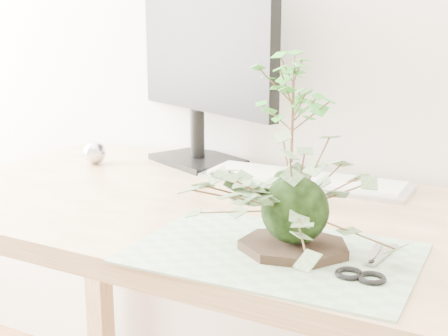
{
  "coord_description": "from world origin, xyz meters",
  "views": [
    {
      "loc": [
        0.54,
        0.17,
        1.11
      ],
      "look_at": [
        0.0,
        1.14,
        0.84
      ],
      "focal_mm": 50.0,
      "sensor_mm": 36.0,
      "label": 1
    }
  ],
  "objects_px": {
    "ivy_kokedama": "(296,179)",
    "monitor": "(198,51)",
    "desk": "(287,257)",
    "maple_kokedama": "(293,93)",
    "keyboard": "(304,180)"
  },
  "relations": [
    {
      "from": "keyboard",
      "to": "desk",
      "type": "bearing_deg",
      "value": -77.29
    },
    {
      "from": "desk",
      "to": "ivy_kokedama",
      "type": "bearing_deg",
      "value": -63.97
    },
    {
      "from": "maple_kokedama",
      "to": "keyboard",
      "type": "distance_m",
      "value": 0.27
    },
    {
      "from": "ivy_kokedama",
      "to": "monitor",
      "type": "height_order",
      "value": "monitor"
    },
    {
      "from": "keyboard",
      "to": "monitor",
      "type": "xyz_separation_m",
      "value": [
        -0.32,
        0.06,
        0.28
      ]
    },
    {
      "from": "ivy_kokedama",
      "to": "keyboard",
      "type": "xyz_separation_m",
      "value": [
        -0.15,
        0.41,
        -0.12
      ]
    },
    {
      "from": "desk",
      "to": "maple_kokedama",
      "type": "bearing_deg",
      "value": 110.0
    },
    {
      "from": "monitor",
      "to": "maple_kokedama",
      "type": "bearing_deg",
      "value": -8.85
    },
    {
      "from": "ivy_kokedama",
      "to": "monitor",
      "type": "xyz_separation_m",
      "value": [
        -0.46,
        0.47,
        0.16
      ]
    },
    {
      "from": "maple_kokedama",
      "to": "keyboard",
      "type": "relative_size",
      "value": 0.67
    },
    {
      "from": "desk",
      "to": "keyboard",
      "type": "height_order",
      "value": "keyboard"
    },
    {
      "from": "ivy_kokedama",
      "to": "monitor",
      "type": "bearing_deg",
      "value": 134.58
    },
    {
      "from": "maple_kokedama",
      "to": "keyboard",
      "type": "xyz_separation_m",
      "value": [
        -0.03,
        0.16,
        -0.22
      ]
    },
    {
      "from": "keyboard",
      "to": "ivy_kokedama",
      "type": "bearing_deg",
      "value": -71.88
    },
    {
      "from": "ivy_kokedama",
      "to": "monitor",
      "type": "relative_size",
      "value": 0.58
    }
  ]
}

